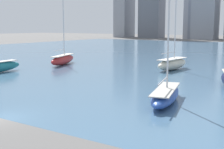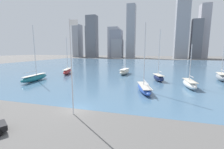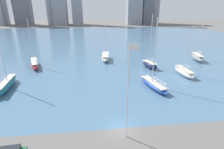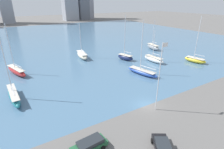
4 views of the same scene
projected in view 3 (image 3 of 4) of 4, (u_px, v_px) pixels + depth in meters
ground_plane at (121, 128)px, 25.46m from camera, size 500.00×500.00×0.00m
harbor_water at (99, 42)px, 90.38m from camera, size 180.00×140.00×0.00m
flag_pole at (128, 91)px, 21.30m from camera, size 1.24×0.14×12.87m
sailboat_blue at (154, 84)px, 37.96m from camera, size 4.58×10.03×14.71m
sailboat_cream at (106, 57)px, 58.14m from camera, size 3.40×9.32×12.43m
sailboat_navy at (150, 65)px, 50.38m from camera, size 4.07×6.59×14.94m
sailboat_white at (184, 72)px, 44.94m from camera, size 2.78×8.21×10.34m
sailboat_red at (34, 64)px, 51.31m from camera, size 5.05×10.33×13.79m
sailboat_gray at (198, 57)px, 57.56m from camera, size 3.67×8.12×11.90m
sailboat_teal at (6, 84)px, 37.41m from camera, size 2.60×10.83×15.98m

